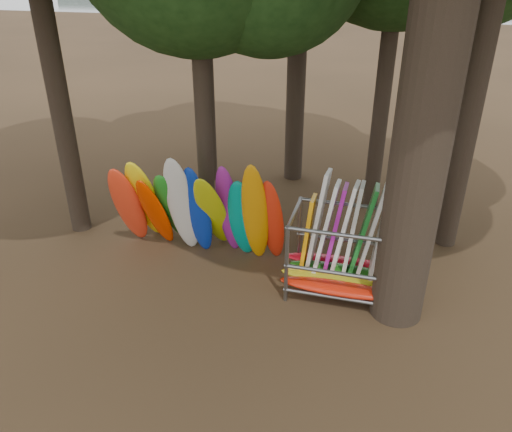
# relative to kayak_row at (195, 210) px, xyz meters

# --- Properties ---
(ground) EXTENTS (120.00, 120.00, 0.00)m
(ground) POSITION_rel_kayak_row_xyz_m (1.12, -1.53, -1.32)
(ground) COLOR #47331E
(ground) RESTS_ON ground
(lake) EXTENTS (160.00, 160.00, 0.00)m
(lake) POSITION_rel_kayak_row_xyz_m (1.12, 58.47, -1.32)
(lake) COLOR gray
(lake) RESTS_ON ground
(kayak_row) EXTENTS (4.62, 1.97, 3.11)m
(kayak_row) POSITION_rel_kayak_row_xyz_m (0.00, 0.00, 0.00)
(kayak_row) COLOR red
(kayak_row) RESTS_ON ground
(storage_rack) EXTENTS (2.96, 1.62, 2.90)m
(storage_rack) POSITION_rel_kayak_row_xyz_m (3.90, -0.56, -0.37)
(storage_rack) COLOR slate
(storage_rack) RESTS_ON ground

